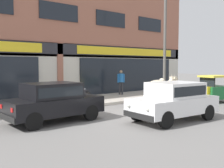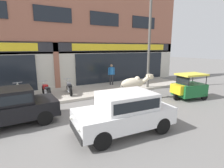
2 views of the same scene
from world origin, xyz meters
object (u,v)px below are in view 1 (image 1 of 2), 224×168
at_px(auto_rickshaw, 213,91).
at_px(utility_pole, 165,46).
at_px(cow, 159,86).
at_px(car_0, 174,99).
at_px(motorcycle_0, 34,98).
at_px(pedestrian, 121,80).
at_px(motorcycle_1, 60,96).
at_px(car_1, 53,100).
at_px(motorcycle_2, 83,94).

xyz_separation_m(auto_rickshaw, utility_pole, (-0.41, 3.13, 2.65)).
distance_m(cow, car_0, 3.97).
xyz_separation_m(car_0, motorcycle_0, (-3.01, 5.91, -0.27)).
height_order(car_0, pedestrian, pedestrian).
height_order(car_0, motorcycle_1, car_0).
bearing_deg(motorcycle_1, cow, -32.57).
bearing_deg(utility_pole, car_0, -137.99).
relative_size(car_1, pedestrian, 2.28).
xyz_separation_m(auto_rickshaw, motorcycle_1, (-7.31, 4.19, -0.12)).
relative_size(cow, pedestrian, 1.33).
xyz_separation_m(auto_rickshaw, pedestrian, (-2.28, 5.21, 0.48)).
relative_size(auto_rickshaw, pedestrian, 1.30).
bearing_deg(car_1, motorcycle_2, 42.59).
bearing_deg(pedestrian, motorcycle_1, -168.55).
xyz_separation_m(cow, motorcycle_2, (-2.99, 2.79, -0.47)).
height_order(auto_rickshaw, utility_pole, utility_pole).
distance_m(cow, pedestrian, 3.87).
xyz_separation_m(cow, pedestrian, (0.67, 3.80, 0.13)).
height_order(motorcycle_0, motorcycle_2, same).
distance_m(motorcycle_1, motorcycle_2, 1.37).
distance_m(cow, motorcycle_0, 6.41).
height_order(pedestrian, utility_pole, utility_pole).
relative_size(auto_rickshaw, motorcycle_1, 1.15).
relative_size(car_1, motorcycle_2, 2.02).
relative_size(car_0, pedestrian, 2.31).
bearing_deg(pedestrian, motorcycle_2, -164.44).
relative_size(car_0, motorcycle_2, 2.05).
bearing_deg(pedestrian, utility_pole, -47.97).
distance_m(car_0, car_1, 4.53).
relative_size(car_0, utility_pole, 0.59).
xyz_separation_m(cow, car_0, (-2.65, -2.95, -0.19)).
xyz_separation_m(car_1, pedestrian, (6.95, 4.04, 0.32)).
relative_size(car_1, motorcycle_0, 2.04).
xyz_separation_m(car_0, auto_rickshaw, (5.61, 1.55, -0.15)).
distance_m(car_1, motorcycle_1, 3.59).
distance_m(car_0, utility_pole, 7.43).
xyz_separation_m(motorcycle_0, motorcycle_1, (1.30, -0.18, 0.00)).
relative_size(motorcycle_2, pedestrian, 1.13).
relative_size(car_0, auto_rickshaw, 1.78).
relative_size(motorcycle_0, motorcycle_2, 0.99).
distance_m(cow, auto_rickshaw, 3.29).
relative_size(motorcycle_2, utility_pole, 0.29).
bearing_deg(motorcycle_1, car_1, -122.36).
height_order(motorcycle_1, pedestrian, pedestrian).
xyz_separation_m(motorcycle_0, pedestrian, (6.34, 0.84, 0.60)).
height_order(car_1, pedestrian, pedestrian).
height_order(car_1, utility_pole, utility_pole).
bearing_deg(auto_rickshaw, motorcycle_2, 144.82).
bearing_deg(car_0, motorcycle_1, 106.59).
relative_size(cow, car_0, 0.58).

